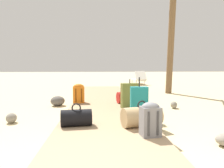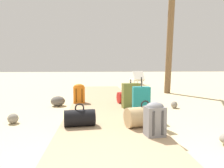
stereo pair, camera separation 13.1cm
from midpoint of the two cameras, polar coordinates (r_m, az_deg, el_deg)
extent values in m
plane|color=#CCB789|center=(5.47, -2.52, -7.00)|extent=(60.00, 60.00, 0.00)
cube|color=tan|center=(6.34, -2.81, -4.97)|extent=(1.73, 8.95, 0.08)
cube|color=slate|center=(3.35, 9.96, -9.54)|extent=(0.31, 0.27, 0.44)
ellipsoid|color=slate|center=(3.30, 10.02, -5.83)|extent=(0.29, 0.25, 0.14)
cylinder|color=#3A3A3D|center=(3.22, 9.59, -10.12)|extent=(0.04, 0.04, 0.35)
cylinder|color=#3A3A3D|center=(3.28, 11.89, -9.90)|extent=(0.04, 0.04, 0.35)
cylinder|color=red|center=(6.12, 3.68, -3.48)|extent=(0.65, 0.43, 0.31)
torus|color=black|center=(6.09, 3.69, -1.75)|extent=(0.17, 0.06, 0.16)
cube|color=#197A7F|center=(4.51, 6.78, -4.60)|extent=(0.35, 0.18, 0.62)
cylinder|color=black|center=(4.46, 6.84, 0.54)|extent=(0.02, 0.02, 0.20)
cylinder|color=tan|center=(3.85, 7.60, -8.39)|extent=(0.73, 0.50, 0.34)
torus|color=black|center=(3.80, 7.64, -5.46)|extent=(0.16, 0.07, 0.16)
cylinder|color=black|center=(3.87, -9.40, -8.72)|extent=(0.56, 0.35, 0.29)
torus|color=black|center=(3.83, -9.44, -6.20)|extent=(0.17, 0.04, 0.16)
cube|color=orange|center=(6.17, -9.18, -2.79)|extent=(0.33, 0.25, 0.45)
ellipsoid|color=orange|center=(6.15, -9.21, -0.71)|extent=(0.31, 0.24, 0.16)
cylinder|color=#70380C|center=(6.06, -9.92, -2.95)|extent=(0.04, 0.04, 0.36)
cylinder|color=#70380C|center=(6.06, -8.44, -2.93)|extent=(0.04, 0.04, 0.36)
cube|color=olive|center=(5.40, 4.22, -3.02)|extent=(0.45, 0.26, 0.61)
cylinder|color=black|center=(5.37, 4.24, 0.74)|extent=(0.02, 0.02, 0.10)
cylinder|color=brown|center=(8.93, 14.44, 11.59)|extent=(0.24, 0.62, 4.37)
cube|color=white|center=(13.02, 5.98, 1.12)|extent=(0.68, 1.43, 0.08)
cube|color=white|center=(12.43, 6.64, 2.22)|extent=(0.63, 0.53, 0.49)
cylinder|color=silver|center=(13.52, 4.42, 0.64)|extent=(0.04, 0.04, 0.22)
cylinder|color=silver|center=(13.63, 6.39, 0.66)|extent=(0.04, 0.04, 0.22)
cylinder|color=silver|center=(12.43, 5.51, 0.25)|extent=(0.04, 0.04, 0.22)
cylinder|color=silver|center=(12.55, 7.64, 0.27)|extent=(0.04, 0.04, 0.22)
ellipsoid|color=#5B5651|center=(6.27, -14.51, -4.34)|extent=(0.40, 0.39, 0.27)
ellipsoid|color=gray|center=(4.75, -25.13, -8.13)|extent=(0.25, 0.29, 0.20)
ellipsoid|color=gray|center=(6.00, 15.30, -5.21)|extent=(0.23, 0.27, 0.18)
camera|label=1|loc=(0.07, 89.44, 0.05)|focal=35.09mm
camera|label=2|loc=(0.07, -90.56, -0.05)|focal=35.09mm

